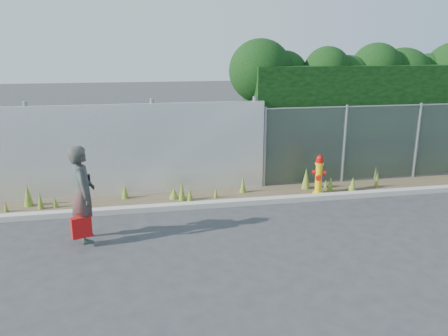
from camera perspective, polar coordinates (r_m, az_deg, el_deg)
name	(u,v)px	position (r m, az deg, el deg)	size (l,w,h in m)	color
ground	(254,238)	(8.32, 3.90, -9.09)	(80.00, 80.00, 0.00)	#323235
curb	(234,203)	(9.92, 1.27, -4.55)	(16.00, 0.22, 0.12)	#AEA69D
weed_strip	(205,194)	(10.39, -2.55, -3.36)	(16.00, 1.28, 0.54)	brown
corrugated_fence	(87,152)	(10.65, -17.47, 1.99)	(8.50, 0.21, 2.30)	silver
chainlink_fence	(381,142)	(12.28, 19.85, 3.15)	(6.50, 0.07, 2.05)	gray
hedge	(371,100)	(13.11, 18.63, 8.41)	(7.84, 1.84, 3.69)	black
fire_hydrant	(319,175)	(10.79, 12.29, -0.89)	(0.33, 0.30, 1.00)	yellow
woman	(83,194)	(8.30, -17.95, -3.25)	(0.65, 0.43, 1.79)	#0E5A4E
red_tote_bag	(81,227)	(8.24, -18.13, -7.34)	(0.35, 0.13, 0.45)	#AF0A13
black_shoulder_bag	(83,180)	(8.44, -17.91, -1.50)	(0.25, 0.10, 0.19)	black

